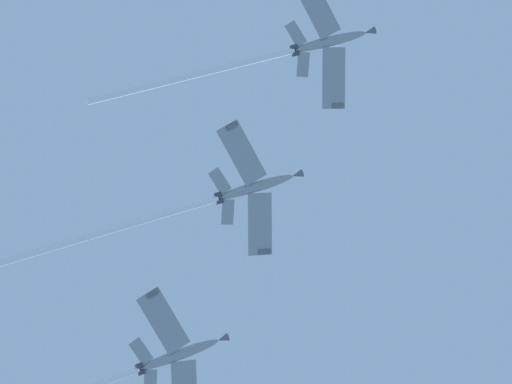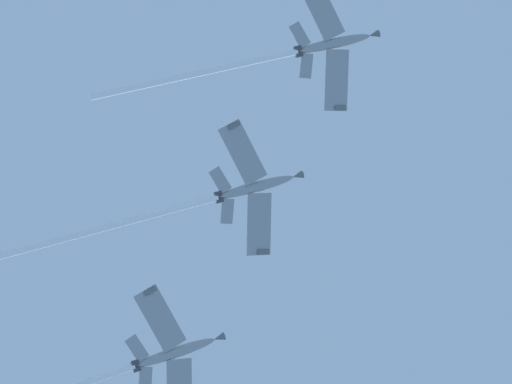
# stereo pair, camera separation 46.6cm
# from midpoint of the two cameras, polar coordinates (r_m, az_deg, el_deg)

# --- Properties ---
(jet_lead) EXTENTS (26.54, 36.98, 17.08)m
(jet_lead) POSITION_cam_midpoint_polar(r_m,az_deg,el_deg) (166.98, 1.53, 6.92)
(jet_lead) COLOR gray
(jet_second) EXTENTS (30.17, 43.80, 20.30)m
(jet_second) POSITION_cam_midpoint_polar(r_m,az_deg,el_deg) (161.30, -3.44, -0.80)
(jet_second) COLOR gray
(jet_third) EXTENTS (30.00, 45.66, 19.63)m
(jet_third) POSITION_cam_midpoint_polar(r_m,az_deg,el_deg) (160.47, -7.11, -9.21)
(jet_third) COLOR gray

